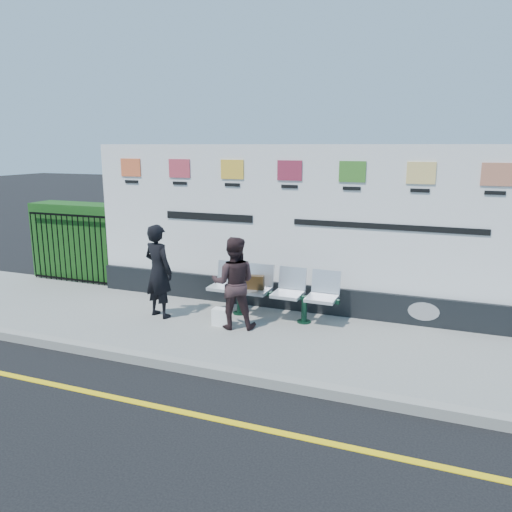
% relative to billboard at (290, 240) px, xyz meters
% --- Properties ---
extents(ground, '(80.00, 80.00, 0.00)m').
position_rel_billboard_xyz_m(ground, '(-0.50, -3.85, -1.42)').
color(ground, black).
extents(pavement, '(14.00, 3.00, 0.12)m').
position_rel_billboard_xyz_m(pavement, '(-0.50, -1.35, -1.36)').
color(pavement, gray).
rests_on(pavement, ground).
extents(kerb, '(14.00, 0.18, 0.14)m').
position_rel_billboard_xyz_m(kerb, '(-0.50, -2.85, -1.35)').
color(kerb, gray).
rests_on(kerb, ground).
extents(yellow_line, '(14.00, 0.10, 0.01)m').
position_rel_billboard_xyz_m(yellow_line, '(-0.50, -3.85, -1.42)').
color(yellow_line, yellow).
rests_on(yellow_line, ground).
extents(billboard, '(8.00, 0.30, 3.00)m').
position_rel_billboard_xyz_m(billboard, '(0.00, 0.00, 0.00)').
color(billboard, black).
rests_on(billboard, pavement).
extents(hedge, '(2.35, 0.70, 1.70)m').
position_rel_billboard_xyz_m(hedge, '(-5.08, 0.45, -0.45)').
color(hedge, '#184816').
rests_on(hedge, pavement).
extents(railing, '(2.05, 0.06, 1.54)m').
position_rel_billboard_xyz_m(railing, '(-5.08, -0.00, -0.53)').
color(railing, black).
rests_on(railing, pavement).
extents(bench, '(2.32, 0.64, 0.50)m').
position_rel_billboard_xyz_m(bench, '(-0.13, -0.65, -1.05)').
color(bench, silver).
rests_on(bench, pavement).
extents(woman_left, '(0.69, 0.55, 1.66)m').
position_rel_billboard_xyz_m(woman_left, '(-2.00, -1.28, -0.47)').
color(woman_left, black).
rests_on(woman_left, pavement).
extents(woman_right, '(0.89, 0.78, 1.54)m').
position_rel_billboard_xyz_m(woman_right, '(-0.56, -1.30, -0.53)').
color(woman_right, '#311F21').
rests_on(woman_right, pavement).
extents(handbag_brown, '(0.33, 0.18, 0.25)m').
position_rel_billboard_xyz_m(handbag_brown, '(-0.43, -0.65, -0.68)').
color(handbag_brown, black).
rests_on(handbag_brown, bench).
extents(carrier_bag_white, '(0.29, 0.18, 0.29)m').
position_rel_billboard_xyz_m(carrier_bag_white, '(-0.78, -1.31, -1.15)').
color(carrier_bag_white, white).
rests_on(carrier_bag_white, pavement).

